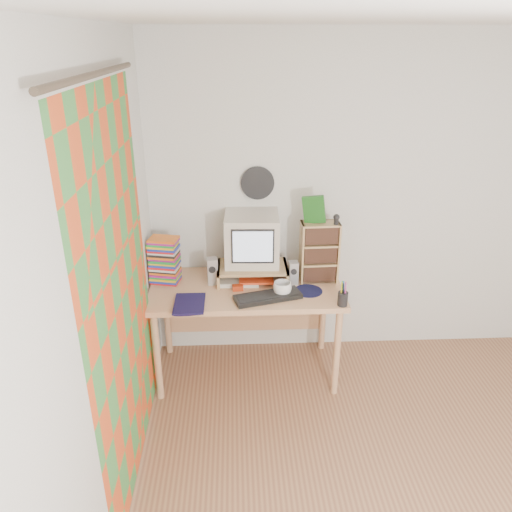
{
  "coord_description": "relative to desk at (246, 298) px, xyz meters",
  "views": [
    {
      "loc": [
        -1.1,
        -1.87,
        2.44
      ],
      "look_at": [
        -0.96,
        1.33,
        1.02
      ],
      "focal_mm": 35.0,
      "sensor_mm": 36.0,
      "label": 1
    }
  ],
  "objects": [
    {
      "name": "cd_rack",
      "position": [
        0.54,
        0.02,
        0.36
      ],
      "size": [
        0.28,
        0.16,
        0.46
      ],
      "primitive_type": "cube",
      "rotation": [
        0.0,
        0.0,
        0.04
      ],
      "color": "tan",
      "rests_on": "desk"
    },
    {
      "name": "monitor_riser",
      "position": [
        0.05,
        0.04,
        0.23
      ],
      "size": [
        0.52,
        0.3,
        0.12
      ],
      "color": "tan",
      "rests_on": "desk"
    },
    {
      "name": "mug",
      "position": [
        0.25,
        -0.21,
        0.19
      ],
      "size": [
        0.14,
        0.14,
        0.1
      ],
      "primitive_type": "imported",
      "rotation": [
        0.0,
        0.0,
        -0.07
      ],
      "color": "white",
      "rests_on": "desk"
    },
    {
      "name": "speaker_left",
      "position": [
        -0.24,
        0.0,
        0.24
      ],
      "size": [
        0.08,
        0.08,
        0.2
      ],
      "primitive_type": "cube",
      "rotation": [
        0.0,
        0.0,
        0.1
      ],
      "color": "#A5A4A9",
      "rests_on": "desk"
    },
    {
      "name": "crt_monitor",
      "position": [
        0.05,
        0.09,
        0.44
      ],
      "size": [
        0.41,
        0.41,
        0.37
      ],
      "primitive_type": "cube",
      "rotation": [
        0.0,
        0.0,
        -0.04
      ],
      "color": "beige",
      "rests_on": "monitor_riser"
    },
    {
      "name": "diary",
      "position": [
        -0.5,
        -0.33,
        0.16
      ],
      "size": [
        0.26,
        0.19,
        0.05
      ],
      "primitive_type": "imported",
      "rotation": [
        0.0,
        0.0,
        0.0
      ],
      "color": "#14103C",
      "rests_on": "desk"
    },
    {
      "name": "game_box",
      "position": [
        0.49,
        0.02,
        0.69
      ],
      "size": [
        0.16,
        0.07,
        0.2
      ],
      "primitive_type": "cube",
      "rotation": [
        0.0,
        0.0,
        -0.28
      ],
      "color": "#195518",
      "rests_on": "cd_rack"
    },
    {
      "name": "pen_cup",
      "position": [
        0.65,
        -0.37,
        0.2
      ],
      "size": [
        0.08,
        0.08,
        0.14
      ],
      "primitive_type": null,
      "rotation": [
        0.0,
        0.0,
        0.15
      ],
      "color": "black",
      "rests_on": "desk"
    },
    {
      "name": "mousepad",
      "position": [
        0.44,
        -0.15,
        0.14
      ],
      "size": [
        0.25,
        0.25,
        0.0
      ],
      "primitive_type": "cylinder",
      "rotation": [
        0.0,
        0.0,
        0.26
      ],
      "color": "black",
      "rests_on": "desk"
    },
    {
      "name": "left_wall",
      "position": [
        -0.72,
        -1.44,
        0.63
      ],
      "size": [
        0.0,
        3.5,
        3.5
      ],
      "primitive_type": "plane",
      "rotation": [
        1.57,
        0.0,
        1.57
      ],
      "color": "silver",
      "rests_on": "floor"
    },
    {
      "name": "keyboard",
      "position": [
        0.15,
        -0.26,
        0.15
      ],
      "size": [
        0.49,
        0.28,
        0.03
      ],
      "primitive_type": "cube",
      "rotation": [
        0.0,
        0.0,
        0.28
      ],
      "color": "black",
      "rests_on": "desk"
    },
    {
      "name": "back_wall",
      "position": [
        1.03,
        0.31,
        0.63
      ],
      "size": [
        3.5,
        0.0,
        3.5
      ],
      "primitive_type": "plane",
      "rotation": [
        1.57,
        0.0,
        0.0
      ],
      "color": "silver",
      "rests_on": "floor"
    },
    {
      "name": "papers",
      "position": [
        -0.0,
        0.02,
        0.15
      ],
      "size": [
        0.3,
        0.22,
        0.04
      ],
      "primitive_type": null,
      "rotation": [
        0.0,
        0.0,
        -0.02
      ],
      "color": "silver",
      "rests_on": "desk"
    },
    {
      "name": "webcam",
      "position": [
        0.64,
        -0.02,
        0.63
      ],
      "size": [
        0.05,
        0.05,
        0.08
      ],
      "primitive_type": null,
      "rotation": [
        0.0,
        0.0,
        0.04
      ],
      "color": "black",
      "rests_on": "cd_rack"
    },
    {
      "name": "red_box",
      "position": [
        -0.06,
        -0.12,
        0.15
      ],
      "size": [
        0.08,
        0.06,
        0.04
      ],
      "primitive_type": "cube",
      "rotation": [
        0.0,
        0.0,
        0.12
      ],
      "color": "#B63213",
      "rests_on": "desk"
    },
    {
      "name": "speaker_right",
      "position": [
        0.35,
        -0.03,
        0.22
      ],
      "size": [
        0.07,
        0.07,
        0.18
      ],
      "primitive_type": "cube",
      "rotation": [
        0.0,
        0.0,
        0.12
      ],
      "color": "#A5A4A9",
      "rests_on": "desk"
    },
    {
      "name": "desk",
      "position": [
        0.0,
        0.0,
        0.0
      ],
      "size": [
        1.4,
        0.7,
        0.75
      ],
      "color": "tan",
      "rests_on": "floor"
    },
    {
      "name": "wall_disc",
      "position": [
        0.1,
        0.29,
        0.81
      ],
      "size": [
        0.25,
        0.02,
        0.25
      ],
      "primitive_type": "cylinder",
      "rotation": [
        1.57,
        0.0,
        0.0
      ],
      "color": "black",
      "rests_on": "back_wall"
    },
    {
      "name": "dvd_stack",
      "position": [
        -0.59,
        0.04,
        0.28
      ],
      "size": [
        0.23,
        0.18,
        0.29
      ],
      "primitive_type": null,
      "rotation": [
        0.0,
        0.0,
        -0.21
      ],
      "color": "brown",
      "rests_on": "desk"
    },
    {
      "name": "curtain",
      "position": [
        -0.68,
        -0.96,
        0.53
      ],
      "size": [
        0.0,
        2.2,
        2.2
      ],
      "primitive_type": "plane",
      "rotation": [
        1.57,
        0.0,
        1.57
      ],
      "color": "#D2491D",
      "rests_on": "left_wall"
    }
  ]
}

